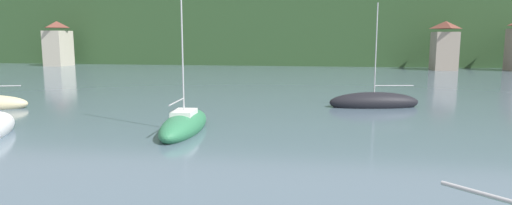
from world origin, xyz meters
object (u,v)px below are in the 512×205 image
object	(u,v)px
sailboat_far_4	(374,102)
shore_building_west	(58,44)
sailboat_mid_3	(184,125)
shore_building_westcentral	(444,46)

from	to	relation	value
sailboat_far_4	shore_building_west	bearing A→B (deg)	-48.97
shore_building_west	sailboat_mid_3	xyz separation A→B (m)	(42.58, -52.94, -3.72)
shore_building_westcentral	sailboat_mid_3	world-z (taller)	sailboat_mid_3
shore_building_west	shore_building_westcentral	distance (m)	70.02
shore_building_westcentral	sailboat_mid_3	distance (m)	59.68
shore_building_westcentral	shore_building_west	bearing A→B (deg)	179.95
shore_building_westcentral	sailboat_far_4	distance (m)	45.07
shore_building_west	sailboat_far_4	bearing A→B (deg)	-37.83
shore_building_west	sailboat_far_4	distance (m)	68.82
sailboat_mid_3	sailboat_far_4	size ratio (longest dim) A/B	1.29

